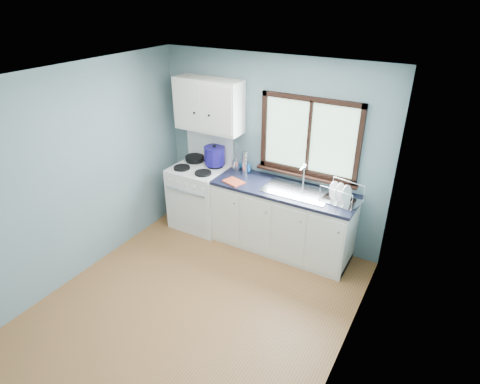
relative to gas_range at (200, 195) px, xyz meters
The scene contains 19 objects.
floor 1.82m from the gas_range, 57.18° to the right, with size 3.20×3.60×0.02m, color #956134.
ceiling 2.67m from the gas_range, 57.18° to the right, with size 3.20×3.60×0.02m, color white.
wall_back 1.26m from the gas_range, 19.54° to the left, with size 3.20×0.02×2.50m, color slate.
wall_front 3.50m from the gas_range, 73.86° to the right, with size 3.20×0.02×2.50m, color slate.
wall_left 1.78m from the gas_range, 114.14° to the right, with size 0.02×3.60×2.50m, color slate.
wall_right 3.05m from the gas_range, 29.91° to the right, with size 0.02×3.60×2.50m, color slate.
gas_range is the anchor object (origin of this frame).
base_cabinets 1.31m from the gas_range, ahead, with size 1.85×0.60×0.88m.
countertop 1.37m from the gas_range, ahead, with size 1.89×0.64×0.04m, color black.
sink 1.53m from the gas_range, ahead, with size 0.84×0.46×0.44m.
window 1.81m from the gas_range, 11.37° to the left, with size 1.36×0.10×1.03m.
upper_cabinets 1.32m from the gas_range, 56.70° to the left, with size 0.95×0.35×0.70m.
skillet 0.54m from the gas_range, 140.15° to the left, with size 0.41×0.28×0.05m.
stockpot 0.64m from the gas_range, 43.18° to the left, with size 0.39×0.39×0.29m.
utensil_crock 0.75m from the gas_range, 21.96° to the left, with size 0.15×0.15×0.39m.
thermos 0.90m from the gas_range, 11.64° to the left, with size 0.08×0.08×0.33m, color silver.
soap_bottle 0.88m from the gas_range, 15.48° to the left, with size 0.09×0.09×0.23m, color blue.
dish_towel 0.81m from the gas_range, 13.31° to the right, with size 0.26×0.19×0.02m, color #D44C29.
dish_rack 2.09m from the gas_range, ahead, with size 0.49×0.40×0.23m.
Camera 1 is at (2.14, -2.74, 3.21)m, focal length 30.00 mm.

